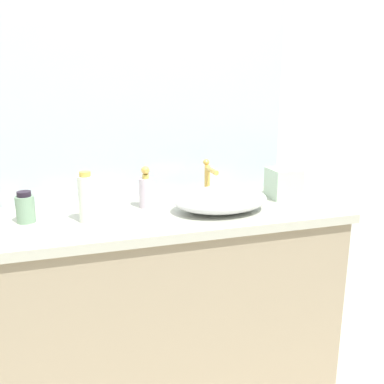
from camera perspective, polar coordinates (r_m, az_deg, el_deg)
name	(u,v)px	position (r m, az deg, el deg)	size (l,w,h in m)	color
bathroom_wall_rear	(149,97)	(2.00, -5.82, 12.47)	(6.00, 0.06, 2.60)	silver
vanity_counter	(166,303)	(1.94, -3.48, -14.61)	(1.50, 0.55, 0.85)	gray
wall_mirror_panel	(147,52)	(1.96, -6.02, 18.09)	(1.31, 0.01, 1.29)	#B2BCC6
sink_basin	(221,200)	(1.77, 3.88, -1.03)	(0.39, 0.29, 0.10)	silver
faucet	(208,177)	(1.90, 2.20, 2.07)	(0.03, 0.14, 0.19)	gold
soap_dispenser	(146,190)	(1.82, -6.16, 0.21)	(0.06, 0.06, 0.18)	silver
lotion_bottle	(25,208)	(1.75, -21.34, -1.98)	(0.07, 0.07, 0.12)	gray
perfume_bottle	(87,198)	(1.67, -13.89, -0.78)	(0.06, 0.06, 0.20)	silver
tissue_box	(283,181)	(2.01, 12.10, 1.39)	(0.13, 0.13, 0.18)	#B6D2B8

